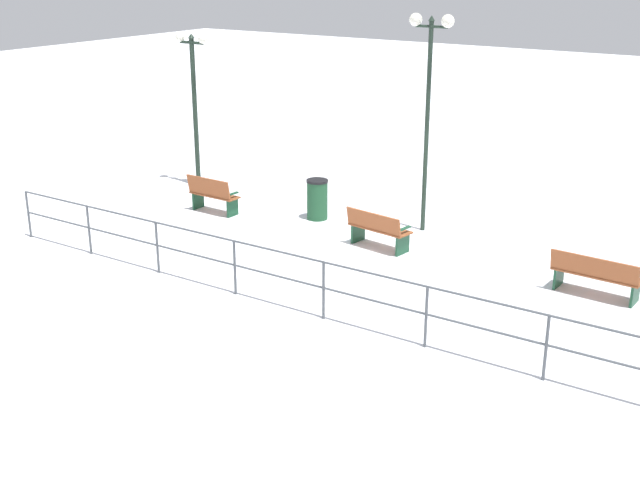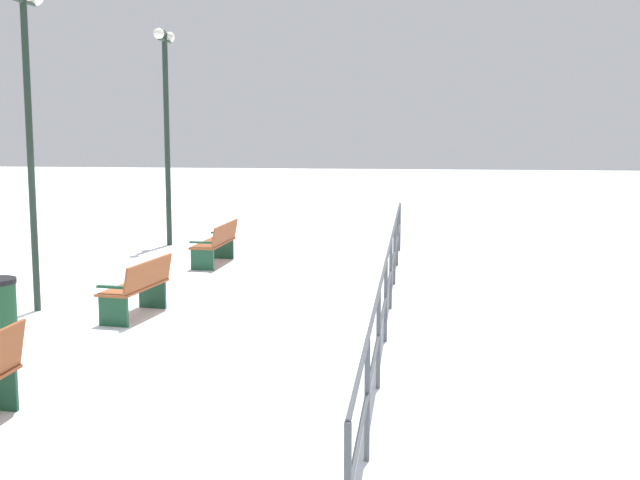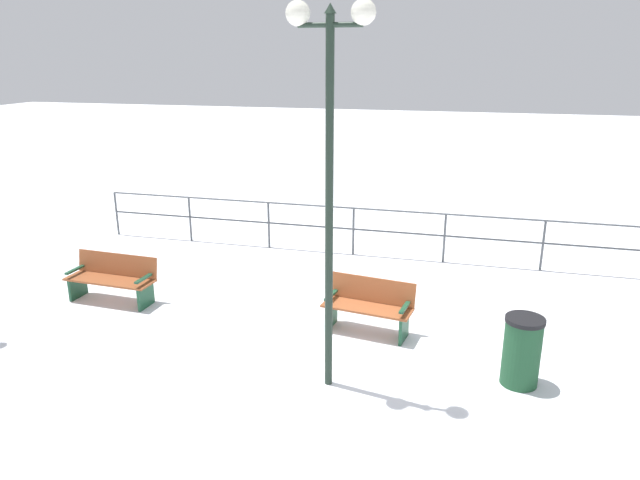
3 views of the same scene
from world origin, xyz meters
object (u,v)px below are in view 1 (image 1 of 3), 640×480
at_px(lamppost_far, 194,86).
at_px(trash_bin, 317,199).
at_px(bench_third, 212,194).
at_px(lamppost_middle, 429,75).
at_px(bench_second, 378,229).
at_px(bench_nearest, 596,275).

height_order(lamppost_far, trash_bin, lamppost_far).
relative_size(bench_third, lamppost_middle, 0.28).
distance_m(bench_third, trash_bin, 2.68).
xyz_separation_m(bench_second, trash_bin, (1.05, 2.31, 0.04)).
relative_size(lamppost_middle, lamppost_far, 1.19).
distance_m(bench_third, lamppost_middle, 6.18).
height_order(bench_third, lamppost_middle, lamppost_middle).
relative_size(bench_nearest, bench_second, 1.12).
relative_size(bench_nearest, lamppost_middle, 0.34).
xyz_separation_m(bench_nearest, bench_third, (0.05, 9.57, 0.04)).
distance_m(bench_second, bench_third, 4.78).
relative_size(bench_nearest, bench_third, 1.23).
height_order(lamppost_middle, lamppost_far, lamppost_middle).
height_order(bench_second, trash_bin, trash_bin).
bearing_deg(trash_bin, lamppost_far, 81.50).
height_order(bench_second, lamppost_far, lamppost_far).
bearing_deg(bench_nearest, trash_bin, 84.06).
relative_size(bench_nearest, lamppost_far, 0.41).
bearing_deg(trash_bin, bench_nearest, -98.82).
distance_m(bench_third, lamppost_far, 3.52).
bearing_deg(bench_nearest, bench_second, 92.24).
bearing_deg(lamppost_far, trash_bin, -98.50).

